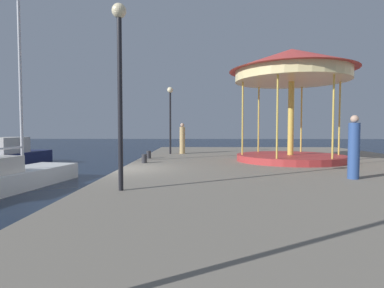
% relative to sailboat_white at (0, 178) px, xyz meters
% --- Properties ---
extents(ground_plane, '(120.00, 120.00, 0.00)m').
position_rel_sailboat_white_xyz_m(ground_plane, '(4.34, 0.63, -0.53)').
color(ground_plane, '#162338').
extents(quay_dock, '(14.64, 28.73, 0.80)m').
position_rel_sailboat_white_xyz_m(quay_dock, '(11.66, 0.63, -0.13)').
color(quay_dock, gray).
rests_on(quay_dock, ground).
extents(sailboat_white, '(3.07, 7.14, 7.47)m').
position_rel_sailboat_white_xyz_m(sailboat_white, '(0.00, 0.00, 0.00)').
color(sailboat_white, white).
rests_on(sailboat_white, ground).
extents(motorboat_navy, '(2.46, 6.07, 1.82)m').
position_rel_sailboat_white_xyz_m(motorboat_navy, '(-4.49, 8.17, 0.13)').
color(motorboat_navy, '#19214C').
rests_on(motorboat_navy, ground).
extents(carousel, '(5.92, 5.92, 5.35)m').
position_rel_sailboat_white_xyz_m(carousel, '(11.86, 3.64, 4.27)').
color(carousel, '#B23333').
rests_on(carousel, quay_dock).
extents(lamp_post_mid_promenade, '(0.36, 0.36, 4.64)m').
position_rel_sailboat_white_xyz_m(lamp_post_mid_promenade, '(5.45, -3.68, 3.41)').
color(lamp_post_mid_promenade, black).
rests_on(lamp_post_mid_promenade, quay_dock).
extents(lamp_post_far_end, '(0.36, 0.36, 4.11)m').
position_rel_sailboat_white_xyz_m(lamp_post_far_end, '(5.70, 7.82, 3.10)').
color(lamp_post_far_end, black).
rests_on(lamp_post_far_end, quay_dock).
extents(bollard_center, '(0.24, 0.24, 0.40)m').
position_rel_sailboat_white_xyz_m(bollard_center, '(4.82, 4.85, 0.47)').
color(bollard_center, '#2D2D33').
rests_on(bollard_center, quay_dock).
extents(bollard_north, '(0.24, 0.24, 0.40)m').
position_rel_sailboat_white_xyz_m(bollard_north, '(4.96, 2.66, 0.47)').
color(bollard_north, '#2D2D33').
rests_on(bollard_north, quay_dock).
extents(person_by_the_water, '(0.34, 0.34, 1.98)m').
position_rel_sailboat_white_xyz_m(person_by_the_water, '(12.23, -1.72, 1.21)').
color(person_by_the_water, '#2D4C8C').
rests_on(person_by_the_water, quay_dock).
extents(person_near_carousel, '(0.34, 0.34, 1.91)m').
position_rel_sailboat_white_xyz_m(person_near_carousel, '(6.43, 8.04, 1.17)').
color(person_near_carousel, tan).
rests_on(person_near_carousel, quay_dock).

